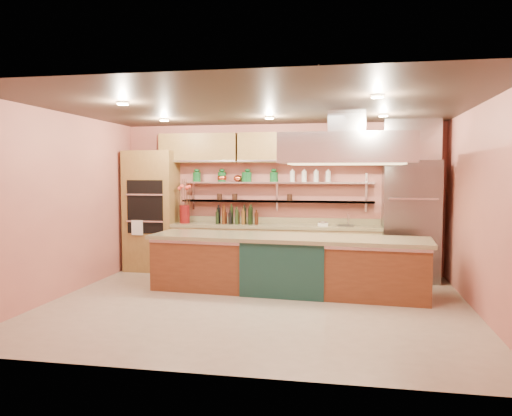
% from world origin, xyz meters
% --- Properties ---
extents(floor, '(6.00, 5.00, 0.02)m').
position_xyz_m(floor, '(0.00, 0.00, -0.01)').
color(floor, tan).
rests_on(floor, ground).
extents(ceiling, '(6.00, 5.00, 0.02)m').
position_xyz_m(ceiling, '(0.00, 0.00, 2.80)').
color(ceiling, black).
rests_on(ceiling, wall_back).
extents(wall_back, '(6.00, 0.04, 2.80)m').
position_xyz_m(wall_back, '(0.00, 2.50, 1.40)').
color(wall_back, '#B36454').
rests_on(wall_back, floor).
extents(wall_front, '(6.00, 0.04, 2.80)m').
position_xyz_m(wall_front, '(0.00, -2.50, 1.40)').
color(wall_front, '#B36454').
rests_on(wall_front, floor).
extents(wall_left, '(0.04, 5.00, 2.80)m').
position_xyz_m(wall_left, '(-3.00, 0.00, 1.40)').
color(wall_left, '#B36454').
rests_on(wall_left, floor).
extents(wall_right, '(0.04, 5.00, 2.80)m').
position_xyz_m(wall_right, '(3.00, 0.00, 1.40)').
color(wall_right, '#B36454').
rests_on(wall_right, floor).
extents(oven_stack, '(0.95, 0.64, 2.30)m').
position_xyz_m(oven_stack, '(-2.45, 2.18, 1.15)').
color(oven_stack, olive).
rests_on(oven_stack, floor).
extents(refrigerator, '(0.95, 0.72, 2.10)m').
position_xyz_m(refrigerator, '(2.35, 2.14, 1.05)').
color(refrigerator, slate).
rests_on(refrigerator, floor).
extents(back_counter, '(3.84, 0.64, 0.93)m').
position_xyz_m(back_counter, '(-0.05, 2.20, 0.47)').
color(back_counter, tan).
rests_on(back_counter, floor).
extents(wall_shelf_lower, '(3.60, 0.26, 0.03)m').
position_xyz_m(wall_shelf_lower, '(-0.05, 2.37, 1.35)').
color(wall_shelf_lower, silver).
rests_on(wall_shelf_lower, wall_back).
extents(wall_shelf_upper, '(3.60, 0.26, 0.03)m').
position_xyz_m(wall_shelf_upper, '(-0.05, 2.37, 1.70)').
color(wall_shelf_upper, silver).
rests_on(wall_shelf_upper, wall_back).
extents(upper_cabinets, '(4.60, 0.36, 0.55)m').
position_xyz_m(upper_cabinets, '(0.00, 2.32, 2.35)').
color(upper_cabinets, olive).
rests_on(upper_cabinets, wall_back).
extents(range_hood, '(2.00, 1.00, 0.45)m').
position_xyz_m(range_hood, '(1.24, 0.85, 2.25)').
color(range_hood, silver).
rests_on(range_hood, ceiling).
extents(ceiling_downlights, '(4.00, 2.80, 0.02)m').
position_xyz_m(ceiling_downlights, '(0.00, 0.20, 2.77)').
color(ceiling_downlights, '#FFE5A5').
rests_on(ceiling_downlights, ceiling).
extents(island, '(4.32, 1.23, 0.89)m').
position_xyz_m(island, '(0.34, 0.85, 0.45)').
color(island, brown).
rests_on(island, floor).
extents(flower_vase, '(0.23, 0.23, 0.34)m').
position_xyz_m(flower_vase, '(-1.78, 2.15, 1.10)').
color(flower_vase, '#5A0D0E').
rests_on(flower_vase, back_counter).
extents(oil_bottle_cluster, '(0.90, 0.51, 0.28)m').
position_xyz_m(oil_bottle_cluster, '(-0.75, 2.15, 1.07)').
color(oil_bottle_cluster, black).
rests_on(oil_bottle_cluster, back_counter).
extents(kitchen_scale, '(0.19, 0.16, 0.10)m').
position_xyz_m(kitchen_scale, '(0.84, 2.15, 0.98)').
color(kitchen_scale, beige).
rests_on(kitchen_scale, back_counter).
extents(bar_faucet, '(0.04, 0.04, 0.23)m').
position_xyz_m(bar_faucet, '(1.28, 2.25, 1.05)').
color(bar_faucet, silver).
rests_on(bar_faucet, back_counter).
extents(copper_kettle, '(0.18, 0.18, 0.13)m').
position_xyz_m(copper_kettle, '(-0.79, 2.37, 1.78)').
color(copper_kettle, '#C44E2D').
rests_on(copper_kettle, wall_shelf_upper).
extents(green_canister, '(0.18, 0.18, 0.18)m').
position_xyz_m(green_canister, '(-0.64, 2.37, 1.81)').
color(green_canister, '#0F491E').
rests_on(green_canister, wall_shelf_upper).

